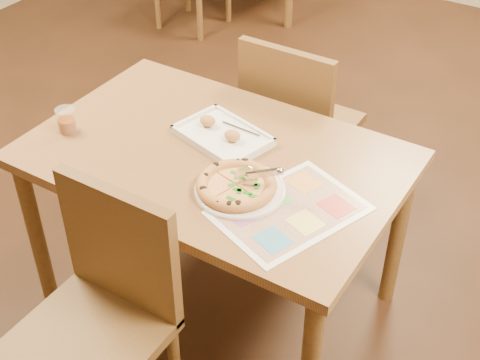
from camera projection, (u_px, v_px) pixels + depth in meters
The scene contains 9 objects.
dining_table at pixel (215, 173), 2.38m from camera, with size 1.30×0.85×0.72m.
chair_near at pixel (105, 292), 2.02m from camera, with size 0.42×0.42×0.47m.
chair_far at pixel (294, 113), 2.82m from camera, with size 0.42×0.42×0.47m.
plate at pixel (240, 190), 2.15m from camera, with size 0.29×0.29×0.02m, color white.
pizza at pixel (236, 185), 2.14m from camera, with size 0.26×0.26×0.04m.
pizza_cutter at pixel (258, 174), 2.09m from camera, with size 0.14×0.05×0.09m.
appetizer_tray at pixel (222, 136), 2.39m from camera, with size 0.37×0.30×0.06m.
glass_tumbler at pixel (67, 122), 2.41m from camera, with size 0.07×0.07×0.09m.
menu at pixel (289, 210), 2.08m from camera, with size 0.32×0.45×0.01m, color white.
Camera 1 is at (1.08, -1.56, 2.07)m, focal length 50.00 mm.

